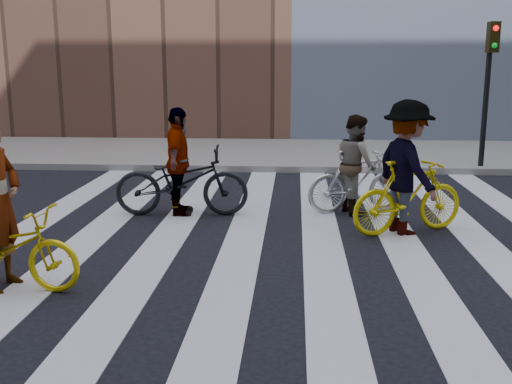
# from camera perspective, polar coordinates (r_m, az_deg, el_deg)

# --- Properties ---
(ground) EXTENTS (100.00, 100.00, 0.00)m
(ground) POSITION_cam_1_polar(r_m,az_deg,el_deg) (8.78, 2.62, -4.07)
(ground) COLOR black
(ground) RESTS_ON ground
(sidewalk_far) EXTENTS (100.00, 5.00, 0.15)m
(sidewalk_far) POSITION_cam_1_polar(r_m,az_deg,el_deg) (16.10, 3.20, 3.68)
(sidewalk_far) COLOR gray
(sidewalk_far) RESTS_ON ground
(zebra_crosswalk) EXTENTS (8.25, 10.00, 0.01)m
(zebra_crosswalk) POSITION_cam_1_polar(r_m,az_deg,el_deg) (8.77, 2.62, -4.03)
(zebra_crosswalk) COLOR silver
(zebra_crosswalk) RESTS_ON ground
(traffic_signal) EXTENTS (0.22, 0.42, 3.33)m
(traffic_signal) POSITION_cam_1_polar(r_m,az_deg,el_deg) (14.39, 21.33, 10.69)
(traffic_signal) COLOR black
(traffic_signal) RESTS_ON ground
(bike_yellow_left) EXTENTS (1.84, 0.85, 0.93)m
(bike_yellow_left) POSITION_cam_1_polar(r_m,az_deg,el_deg) (7.16, -22.81, -4.91)
(bike_yellow_left) COLOR yellow
(bike_yellow_left) RESTS_ON ground
(bike_silver_mid) EXTENTS (1.82, 1.01, 1.05)m
(bike_silver_mid) POSITION_cam_1_polar(r_m,az_deg,el_deg) (10.10, 9.70, 1.02)
(bike_silver_mid) COLOR silver
(bike_silver_mid) RESTS_ON ground
(bike_yellow_right) EXTENTS (1.87, 1.20, 1.09)m
(bike_yellow_right) POSITION_cam_1_polar(r_m,az_deg,el_deg) (8.99, 14.32, -0.45)
(bike_yellow_right) COLOR #D8C50C
(bike_yellow_right) RESTS_ON ground
(bike_dark_rear) EXTENTS (2.21, 0.89, 1.14)m
(bike_dark_rear) POSITION_cam_1_polar(r_m,az_deg,el_deg) (9.83, -7.09, 1.04)
(bike_dark_rear) COLOR black
(bike_dark_rear) RESTS_ON ground
(rider_mid) EXTENTS (0.83, 0.95, 1.64)m
(rider_mid) POSITION_cam_1_polar(r_m,az_deg,el_deg) (10.04, 9.48, 2.65)
(rider_mid) COLOR slate
(rider_mid) RESTS_ON ground
(rider_right) EXTENTS (1.17, 1.44, 1.95)m
(rider_right) POSITION_cam_1_polar(r_m,az_deg,el_deg) (8.90, 14.15, 2.25)
(rider_right) COLOR slate
(rider_right) RESTS_ON ground
(rider_rear) EXTENTS (0.50, 1.06, 1.77)m
(rider_rear) POSITION_cam_1_polar(r_m,az_deg,el_deg) (9.79, -7.43, 2.85)
(rider_rear) COLOR slate
(rider_rear) RESTS_ON ground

